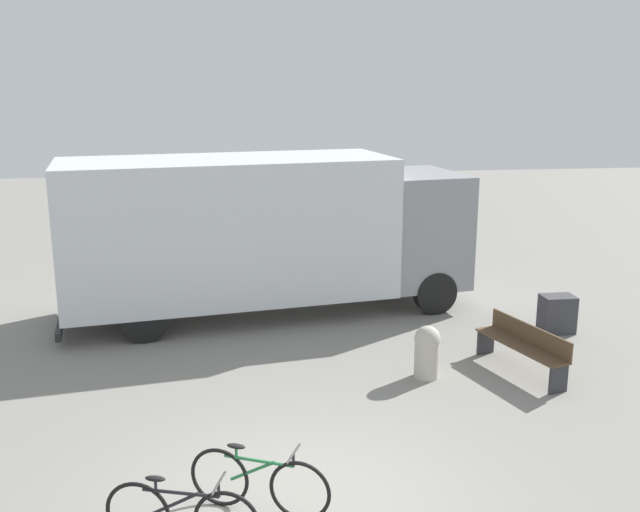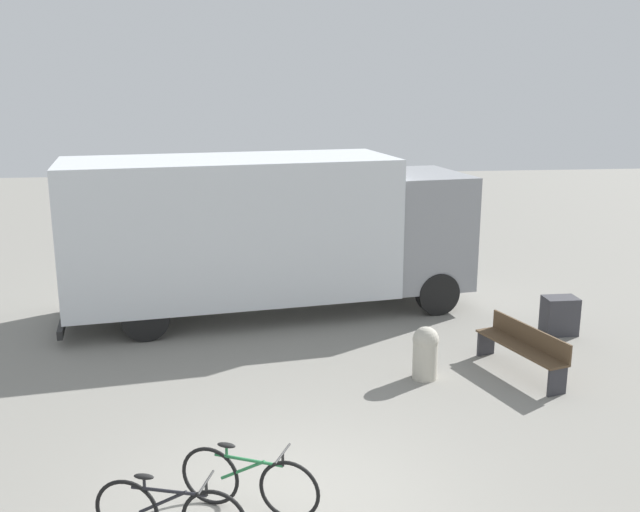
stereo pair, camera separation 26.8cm
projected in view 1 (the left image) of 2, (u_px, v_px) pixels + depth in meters
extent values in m
plane|color=gray|center=(302.00, 505.00, 8.14)|extent=(60.00, 60.00, 0.00)
cube|color=silver|center=(228.00, 228.00, 14.32)|extent=(6.81, 3.41, 2.79)
cube|color=gray|center=(416.00, 227.00, 15.50)|extent=(2.01, 2.59, 2.37)
cube|color=black|center=(61.00, 318.00, 13.80)|extent=(0.45, 2.34, 0.16)
cylinder|color=black|center=(395.00, 267.00, 16.78)|extent=(0.92, 0.41, 0.89)
cylinder|color=black|center=(435.00, 293.00, 14.78)|extent=(0.92, 0.41, 0.89)
cylinder|color=black|center=(139.00, 287.00, 15.17)|extent=(0.92, 0.41, 0.89)
cylinder|color=black|center=(144.00, 318.00, 13.16)|extent=(0.92, 0.41, 0.89)
cube|color=brown|center=(520.00, 345.00, 11.76)|extent=(0.93, 1.95, 0.04)
cube|color=brown|center=(530.00, 335.00, 11.79)|extent=(0.58, 1.85, 0.35)
cube|color=#2D2D33|center=(558.00, 379.00, 11.01)|extent=(0.34, 0.15, 0.45)
cube|color=#2D2D33|center=(486.00, 341.00, 12.62)|extent=(0.34, 0.15, 0.45)
cylinder|color=black|center=(181.00, 493.00, 7.23)|extent=(0.79, 0.28, 0.04)
cylinder|color=black|center=(174.00, 504.00, 7.28)|extent=(0.53, 0.20, 0.33)
cylinder|color=black|center=(156.00, 485.00, 7.26)|extent=(0.03, 0.03, 0.12)
ellipsoid|color=black|center=(155.00, 479.00, 7.24)|extent=(0.24, 0.15, 0.05)
cylinder|color=black|center=(219.00, 490.00, 7.15)|extent=(0.03, 0.03, 0.15)
cylinder|color=black|center=(218.00, 484.00, 7.13)|extent=(0.16, 0.43, 0.02)
torus|color=black|center=(220.00, 477.00, 8.05)|extent=(0.67, 0.34, 0.71)
torus|color=black|center=(300.00, 491.00, 7.78)|extent=(0.67, 0.34, 0.71)
cylinder|color=#26723F|center=(259.00, 461.00, 7.85)|extent=(0.75, 0.37, 0.04)
cylinder|color=#26723F|center=(253.00, 471.00, 7.90)|extent=(0.51, 0.26, 0.33)
cylinder|color=#26723F|center=(236.00, 453.00, 7.91)|extent=(0.03, 0.03, 0.12)
ellipsoid|color=black|center=(236.00, 446.00, 7.89)|extent=(0.24, 0.17, 0.05)
cylinder|color=black|center=(293.00, 460.00, 7.71)|extent=(0.03, 0.03, 0.15)
cylinder|color=black|center=(293.00, 454.00, 7.70)|extent=(0.20, 0.41, 0.02)
cylinder|color=#B2AD9E|center=(427.00, 358.00, 11.57)|extent=(0.40, 0.40, 0.67)
sphere|color=#B2AD9E|center=(427.00, 339.00, 11.50)|extent=(0.42, 0.42, 0.42)
cube|color=#38383D|center=(557.00, 314.00, 13.67)|extent=(0.62, 0.44, 0.73)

